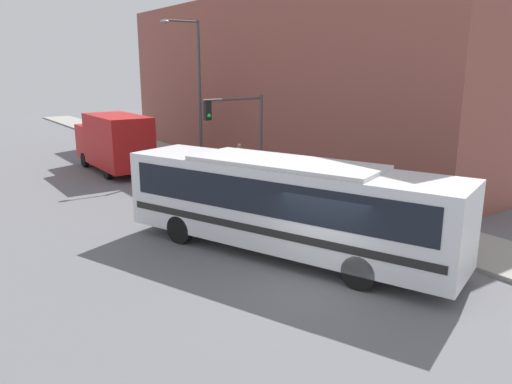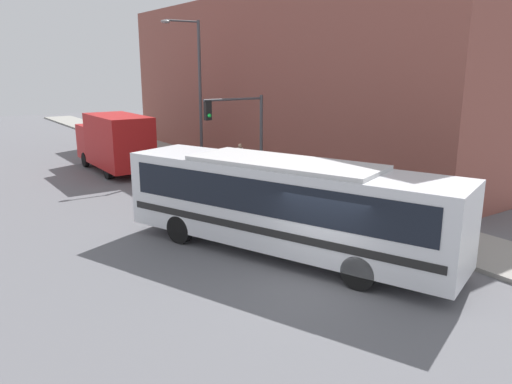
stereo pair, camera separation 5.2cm
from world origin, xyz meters
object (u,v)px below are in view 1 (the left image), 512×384
Objects in this scene: traffic_light_pole at (240,125)px; pedestrian_near_corner at (240,159)px; city_bus at (284,201)px; street_lamp at (195,84)px; fire_hydrant at (324,201)px; delivery_truck at (114,141)px.

traffic_light_pole is 4.09m from pedestrian_near_corner.
traffic_light_pole is 2.56× the size of pedestrian_near_corner.
city_bus is at bearing -116.19° from pedestrian_near_corner.
pedestrian_near_corner is (0.77, -3.52, -4.02)m from street_lamp.
fire_hydrant is 0.14× the size of traffic_light_pole.
delivery_truck is at bearing 111.61° from traffic_light_pole.
street_lamp reaches higher than traffic_light_pole.
delivery_truck reaches higher than fire_hydrant.
city_bus reaches higher than pedestrian_near_corner.
pedestrian_near_corner is at bearing 42.97° from city_bus.
street_lamp is (4.40, -2.06, 3.26)m from delivery_truck.
delivery_truck is 1.57× the size of traffic_light_pole.
street_lamp is 4.77× the size of pedestrian_near_corner.
fire_hydrant is 0.37× the size of pedestrian_near_corner.
city_bus is at bearing -113.82° from traffic_light_pole.
street_lamp is at bearing 51.61° from city_bus.
street_lamp is at bearing 90.09° from fire_hydrant.
city_bus is 16.30m from delivery_truck.
street_lamp is (1.04, 6.40, 1.76)m from traffic_light_pole.
traffic_light_pole reaches higher than pedestrian_near_corner.
traffic_light_pole is (3.46, 7.84, 1.49)m from city_bus.
traffic_light_pole reaches higher than fire_hydrant.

